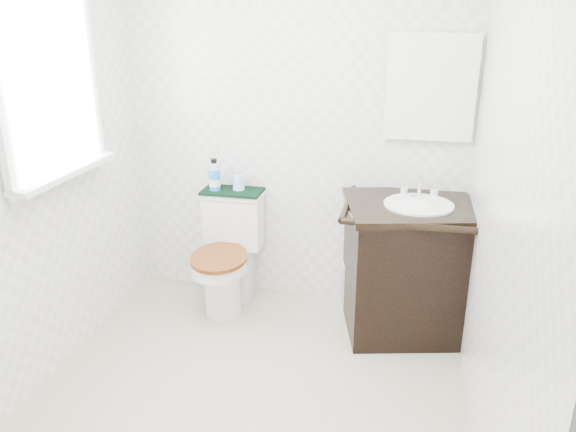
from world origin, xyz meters
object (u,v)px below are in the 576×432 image
at_px(vanity, 409,264).
at_px(cup, 239,182).
at_px(mouthwash_bottle, 214,176).
at_px(toilet, 229,257).
at_px(trash_bin, 358,284).

relative_size(vanity, cup, 9.29).
height_order(mouthwash_bottle, cup, mouthwash_bottle).
relative_size(toilet, mouthwash_bottle, 3.54).
xyz_separation_m(toilet, trash_bin, (0.85, 0.13, -0.17)).
height_order(trash_bin, mouthwash_bottle, mouthwash_bottle).
distance_m(toilet, cup, 0.50).
bearing_deg(trash_bin, toilet, -171.36).
height_order(vanity, mouthwash_bottle, mouthwash_bottle).
bearing_deg(toilet, cup, 74.54).
height_order(toilet, vanity, vanity).
bearing_deg(cup, mouthwash_bottle, -164.34).
relative_size(mouthwash_bottle, cup, 2.13).
xyz_separation_m(toilet, vanity, (1.17, -0.07, 0.10)).
height_order(toilet, trash_bin, toilet).
distance_m(trash_bin, mouthwash_bottle, 1.19).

